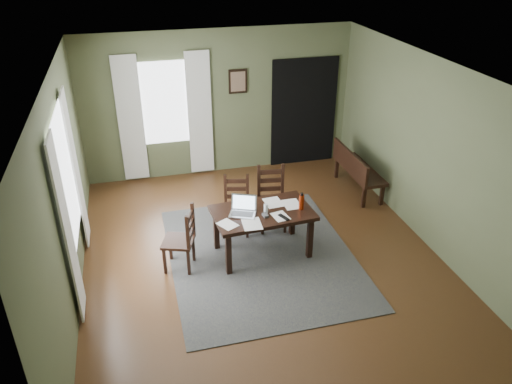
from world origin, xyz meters
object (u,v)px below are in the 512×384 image
object	(u,v)px
chair_back_left	(237,206)
water_bottle	(301,202)
bench	(356,167)
laptop	(243,209)
chair_back_right	(272,199)
chair_end	(182,240)
dining_table	(263,216)

from	to	relation	value
chair_back_left	water_bottle	bearing A→B (deg)	-31.26
bench	laptop	size ratio (longest dim) A/B	3.14
water_bottle	chair_back_right	bearing A→B (deg)	105.29
chair_back_right	bench	distance (m)	1.94
chair_back_left	water_bottle	distance (m)	1.14
chair_back_right	laptop	size ratio (longest dim) A/B	2.28
chair_back_right	water_bottle	world-z (taller)	chair_back_right
laptop	bench	bearing A→B (deg)	54.03
chair_end	laptop	distance (m)	0.95
chair_back_left	laptop	distance (m)	0.73
dining_table	chair_back_left	world-z (taller)	chair_back_left
chair_back_right	bench	xyz separation A→B (m)	(1.78, 0.78, -0.03)
dining_table	chair_back_right	xyz separation A→B (m)	(0.34, 0.68, -0.13)
dining_table	chair_end	size ratio (longest dim) A/B	1.54
bench	laptop	distance (m)	2.80
water_bottle	chair_back_left	bearing A→B (deg)	135.54
bench	water_bottle	xyz separation A→B (m)	(-1.57, -1.54, 0.36)
chair_back_left	laptop	bearing A→B (deg)	-80.77
chair_end	chair_back_left	bearing A→B (deg)	148.34
dining_table	chair_back_right	size ratio (longest dim) A/B	1.45
dining_table	laptop	size ratio (longest dim) A/B	3.30
dining_table	bench	bearing A→B (deg)	30.31
chair_back_right	chair_end	bearing A→B (deg)	-145.79
chair_back_left	chair_back_right	bearing A→B (deg)	13.71
laptop	water_bottle	size ratio (longest dim) A/B	1.72
dining_table	chair_end	distance (m)	1.17
dining_table	water_bottle	size ratio (longest dim) A/B	5.68
chair_back_right	chair_back_left	bearing A→B (deg)	-172.00
chair_back_right	laptop	bearing A→B (deg)	-125.42
chair_back_right	bench	world-z (taller)	chair_back_right
dining_table	laptop	world-z (taller)	laptop
chair_back_left	bench	xyz separation A→B (m)	(2.34, 0.78, 0.02)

